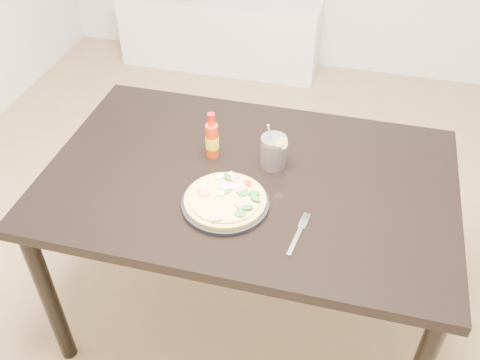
% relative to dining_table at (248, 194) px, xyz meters
% --- Properties ---
extents(floor, '(4.50, 4.50, 0.00)m').
position_rel_dining_table_xyz_m(floor, '(0.09, -0.01, -0.67)').
color(floor, '#9E7A51').
rests_on(floor, ground).
extents(dining_table, '(1.40, 0.90, 0.75)m').
position_rel_dining_table_xyz_m(dining_table, '(0.00, 0.00, 0.00)').
color(dining_table, black).
rests_on(dining_table, ground).
extents(plate, '(0.28, 0.28, 0.02)m').
position_rel_dining_table_xyz_m(plate, '(-0.04, -0.16, 0.09)').
color(plate, black).
rests_on(plate, dining_table).
extents(pizza, '(0.26, 0.26, 0.03)m').
position_rel_dining_table_xyz_m(pizza, '(-0.04, -0.16, 0.11)').
color(pizza, '#D8B961').
rests_on(pizza, plate).
extents(hot_sauce_bottle, '(0.05, 0.05, 0.18)m').
position_rel_dining_table_xyz_m(hot_sauce_bottle, '(-0.15, 0.08, 0.15)').
color(hot_sauce_bottle, red).
rests_on(hot_sauce_bottle, dining_table).
extents(cola_cup, '(0.10, 0.09, 0.18)m').
position_rel_dining_table_xyz_m(cola_cup, '(0.07, 0.08, 0.14)').
color(cola_cup, black).
rests_on(cola_cup, dining_table).
extents(fork, '(0.04, 0.19, 0.00)m').
position_rel_dining_table_xyz_m(fork, '(0.21, -0.23, 0.09)').
color(fork, silver).
rests_on(fork, dining_table).
extents(media_console, '(1.40, 0.34, 0.50)m').
position_rel_dining_table_xyz_m(media_console, '(-0.71, 2.06, -0.42)').
color(media_console, white).
rests_on(media_console, ground).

